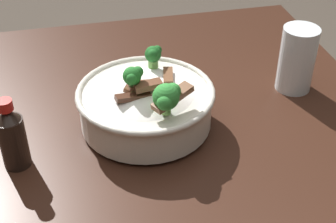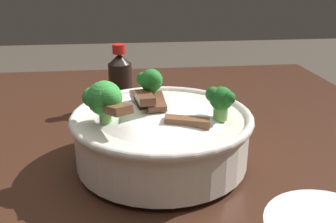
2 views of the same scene
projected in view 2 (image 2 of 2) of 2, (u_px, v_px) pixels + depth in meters
The scene contains 3 objects.
dining_table at pixel (96, 208), 0.62m from camera, with size 1.15×1.04×0.77m.
rice_bowl at pixel (161, 131), 0.53m from camera, with size 0.26×0.26×0.14m.
soy_sauce_bottle at pixel (121, 81), 0.75m from camera, with size 0.05×0.05×0.13m.
Camera 2 is at (-0.06, 0.53, 1.04)m, focal length 39.91 mm.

